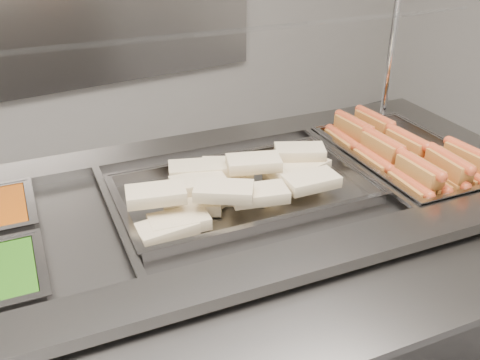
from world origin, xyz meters
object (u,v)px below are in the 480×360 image
pan_hotdogs (404,164)px  pan_wraps (243,195)px  sneeze_guard (192,41)px  steam_counter (226,315)px

pan_hotdogs → pan_wraps: same height
sneeze_guard → pan_hotdogs: bearing=-27.4°
steam_counter → sneeze_guard: bearing=81.9°
steam_counter → pan_hotdogs: size_ratio=3.34×
sneeze_guard → pan_hotdogs: sneeze_guard is taller
steam_counter → pan_hotdogs: (0.63, -0.09, 0.42)m
sneeze_guard → pan_wraps: 0.46m
sneeze_guard → pan_hotdogs: size_ratio=2.83×
pan_wraps → sneeze_guard: bearing=97.3°
pan_hotdogs → pan_wraps: 0.58m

